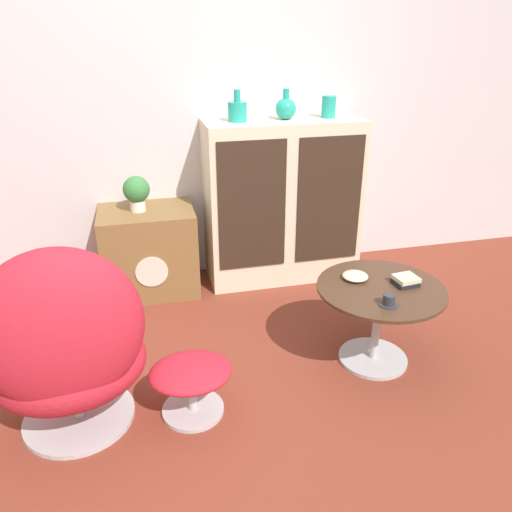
% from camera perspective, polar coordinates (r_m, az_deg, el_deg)
% --- Properties ---
extents(ground_plane, '(12.00, 12.00, 0.00)m').
position_cam_1_polar(ground_plane, '(2.55, -1.50, -17.50)').
color(ground_plane, brown).
extents(wall_back, '(6.40, 0.06, 2.60)m').
position_cam_1_polar(wall_back, '(3.54, -7.78, 17.87)').
color(wall_back, silver).
rests_on(wall_back, ground_plane).
extents(sideboard, '(1.08, 0.44, 1.15)m').
position_cam_1_polar(sideboard, '(3.58, 3.01, 6.23)').
color(sideboard, beige).
rests_on(sideboard, ground_plane).
extents(tv_console, '(0.63, 0.47, 0.60)m').
position_cam_1_polar(tv_console, '(3.53, -12.09, 0.56)').
color(tv_console, brown).
rests_on(tv_console, ground_plane).
extents(egg_chair, '(0.75, 0.69, 0.95)m').
position_cam_1_polar(egg_chair, '(2.34, -20.94, -9.89)').
color(egg_chair, '#B7B7BC').
rests_on(egg_chair, ground_plane).
extents(ottoman, '(0.40, 0.34, 0.28)m').
position_cam_1_polar(ottoman, '(2.45, -7.44, -13.63)').
color(ottoman, '#B7B7BC').
rests_on(ottoman, ground_plane).
extents(coffee_table, '(0.68, 0.68, 0.46)m').
position_cam_1_polar(coffee_table, '(2.78, 13.83, -5.87)').
color(coffee_table, '#B7B7BC').
rests_on(coffee_table, ground_plane).
extents(vase_leftmost, '(0.12, 0.12, 0.20)m').
position_cam_1_polar(vase_leftmost, '(3.36, -2.14, 16.28)').
color(vase_leftmost, teal).
rests_on(vase_leftmost, sideboard).
extents(vase_inner_left, '(0.14, 0.14, 0.20)m').
position_cam_1_polar(vase_inner_left, '(3.44, 3.43, 16.52)').
color(vase_inner_left, teal).
rests_on(vase_inner_left, sideboard).
extents(vase_inner_right, '(0.10, 0.10, 0.14)m').
position_cam_1_polar(vase_inner_right, '(3.54, 8.30, 16.53)').
color(vase_inner_right, teal).
rests_on(vase_inner_right, sideboard).
extents(potted_plant, '(0.17, 0.17, 0.24)m').
position_cam_1_polar(potted_plant, '(3.38, -13.50, 7.19)').
color(potted_plant, silver).
rests_on(potted_plant, tv_console).
extents(teacup, '(0.10, 0.10, 0.06)m').
position_cam_1_polar(teacup, '(2.54, 14.94, -4.97)').
color(teacup, '#2D2D33').
rests_on(teacup, coffee_table).
extents(book_stack, '(0.13, 0.12, 0.05)m').
position_cam_1_polar(book_stack, '(2.76, 16.73, -2.71)').
color(book_stack, black).
rests_on(book_stack, coffee_table).
extents(bowl, '(0.14, 0.14, 0.04)m').
position_cam_1_polar(bowl, '(2.76, 11.27, -2.26)').
color(bowl, beige).
rests_on(bowl, coffee_table).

